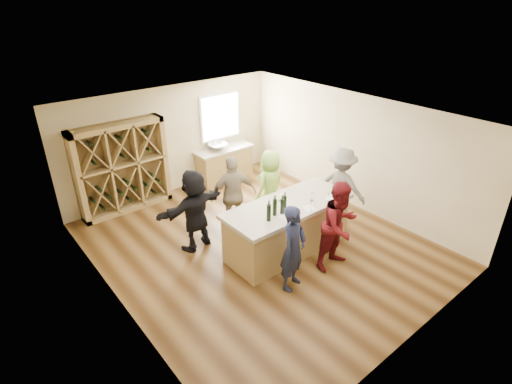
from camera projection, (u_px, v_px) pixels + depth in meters
floor at (258, 246)px, 8.61m from camera, size 6.00×7.00×0.10m
ceiling at (259, 115)px, 7.29m from camera, size 6.00×7.00×0.10m
wall_back at (172, 139)px, 10.39m from camera, size 6.00×0.10×2.80m
wall_front at (423, 273)px, 5.51m from camera, size 6.00×0.10×2.80m
wall_left at (109, 240)px, 6.23m from camera, size 0.10×7.00×2.80m
wall_right at (355, 151)px, 9.68m from camera, size 0.10×7.00×2.80m
window_frame at (220, 117)px, 11.03m from camera, size 1.30×0.06×1.30m
window_pane at (221, 117)px, 11.00m from camera, size 1.18×0.01×1.18m
wine_rack at (122, 168)px, 9.49m from camera, size 2.20×0.45×2.20m
back_counter_base at (224, 164)px, 11.39m from camera, size 1.60×0.58×0.86m
back_counter_top at (224, 149)px, 11.18m from camera, size 1.70×0.62×0.06m
sink at (218, 147)px, 11.01m from camera, size 0.54×0.54×0.19m
faucet at (214, 143)px, 11.11m from camera, size 0.02×0.02×0.30m
tasting_counter_base at (287, 229)px, 8.21m from camera, size 2.60×1.00×1.00m
tasting_counter_top at (288, 206)px, 7.96m from camera, size 2.72×1.12×0.08m
wine_bottle_b at (269, 213)px, 7.31m from camera, size 0.08×0.08×0.33m
wine_bottle_c at (275, 207)px, 7.49m from camera, size 0.11×0.11×0.33m
wine_bottle_d at (282, 206)px, 7.55m from camera, size 0.08×0.08×0.31m
wine_bottle_e at (285, 203)px, 7.65m from camera, size 0.10×0.10×0.31m
wine_glass_a at (292, 213)px, 7.45m from camera, size 0.08×0.08×0.19m
wine_glass_b at (312, 207)px, 7.66m from camera, size 0.08×0.08×0.19m
wine_glass_c at (329, 197)px, 8.00m from camera, size 0.09×0.09×0.19m
wine_glass_d at (312, 197)px, 8.04m from camera, size 0.06×0.06×0.17m
wine_glass_e at (333, 191)px, 8.28m from camera, size 0.07×0.07×0.17m
tasting_menu_a at (288, 217)px, 7.48m from camera, size 0.24×0.32×0.00m
tasting_menu_b at (309, 208)px, 7.79m from camera, size 0.30×0.34×0.00m
tasting_menu_c at (333, 199)px, 8.12m from camera, size 0.23×0.30×0.00m
person_near_left at (293, 248)px, 7.02m from camera, size 0.71×0.61×1.66m
person_near_right at (340, 226)px, 7.56m from camera, size 0.88×0.48×1.80m
person_server at (341, 186)px, 9.07m from camera, size 0.88×1.28×1.81m
person_far_mid at (233, 195)px, 8.71m from camera, size 1.16×0.84×1.78m
person_far_right at (270, 185)px, 9.27m from camera, size 0.90×0.68×1.68m
person_far_left at (195, 210)px, 8.14m from camera, size 1.69×0.79×1.76m
wine_glass_f at (280, 197)px, 8.01m from camera, size 0.07×0.07×0.18m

